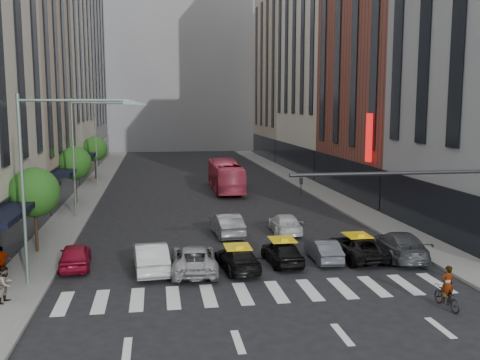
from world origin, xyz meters
name	(u,v)px	position (x,y,z in m)	size (l,w,h in m)	color
ground	(271,304)	(0.00, 0.00, 0.00)	(160.00, 160.00, 0.00)	black
sidewalk_left	(86,196)	(-11.50, 30.00, 0.07)	(3.00, 96.00, 0.15)	slate
sidewalk_right	(318,190)	(11.50, 30.00, 0.07)	(3.00, 96.00, 0.15)	slate
building_left_b	(12,66)	(-17.00, 28.00, 12.00)	(8.00, 16.00, 24.00)	tan
building_left_c	(49,26)	(-17.00, 46.00, 18.00)	(8.00, 20.00, 36.00)	beige
building_left_d	(74,64)	(-17.00, 65.00, 15.00)	(8.00, 18.00, 30.00)	gray
building_right_b	(386,59)	(17.00, 27.00, 13.00)	(8.00, 18.00, 26.00)	brown
building_right_c	(325,16)	(17.00, 46.00, 20.00)	(8.00, 20.00, 40.00)	beige
building_right_d	(288,73)	(17.00, 65.00, 14.00)	(8.00, 18.00, 28.00)	tan
building_far	(178,57)	(0.00, 85.00, 18.00)	(30.00, 10.00, 36.00)	gray
tree_near	(34,192)	(-11.80, 10.00, 3.65)	(2.88, 2.88, 4.95)	black
tree_mid	(75,163)	(-11.80, 26.00, 3.65)	(2.88, 2.88, 4.95)	black
tree_far	(95,149)	(-11.80, 42.00, 3.65)	(2.88, 2.88, 4.95)	black
streetlamp_near	(43,164)	(-10.04, 4.00, 5.90)	(5.38, 0.25, 9.00)	gray
streetlamp_mid	(86,142)	(-10.04, 20.00, 5.90)	(5.38, 0.25, 9.00)	gray
streetlamp_far	(105,132)	(-10.04, 36.00, 5.90)	(5.38, 0.25, 9.00)	gray
traffic_signal	(452,203)	(7.69, -1.00, 4.47)	(10.10, 0.20, 6.00)	black
liberty_sign	(369,138)	(12.60, 20.00, 6.00)	(0.30, 0.70, 4.00)	red
car_red	(75,256)	(-9.20, 6.83, 0.67)	(1.59, 3.95, 1.34)	maroon
car_white_front	(151,257)	(-5.20, 5.59, 0.77)	(1.64, 4.69, 1.55)	beige
car_silver	(194,259)	(-2.97, 5.18, 0.70)	(2.32, 5.02, 1.40)	#A7A6AC
taxi_left	(238,259)	(-0.69, 5.07, 0.62)	(1.74, 4.29, 1.24)	black
taxi_center	(282,252)	(1.88, 5.79, 0.67)	(1.59, 3.96, 1.35)	black
car_grey_mid	(323,250)	(4.30, 6.01, 0.62)	(1.31, 3.76, 1.24)	#484B51
taxi_right	(357,247)	(6.31, 6.13, 0.67)	(2.22, 4.81, 1.34)	black
car_grey_curb	(399,245)	(8.74, 5.86, 0.76)	(2.14, 5.25, 1.52)	#3F4247
car_row2_left	(226,224)	(-0.27, 12.68, 0.77)	(1.62, 4.64, 1.53)	gray
car_row2_right	(285,224)	(3.76, 12.80, 0.65)	(1.83, 4.51, 1.31)	silver
bus	(226,176)	(2.15, 31.48, 1.54)	(2.59, 11.08, 3.09)	#C83A54
motorcycle	(447,297)	(7.31, -1.65, 0.48)	(0.64, 1.83, 0.96)	black
rider	(448,268)	(7.31, -1.65, 1.78)	(0.60, 0.39, 1.64)	gray
pedestrian_near	(6,284)	(-11.37, 1.67, 0.95)	(0.78, 0.61, 1.60)	gray
pedestrian_far	(2,262)	(-12.48, 5.25, 0.94)	(0.93, 0.39, 1.58)	gray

